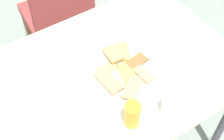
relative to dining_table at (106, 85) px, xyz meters
The scene contains 10 objects.
dining_table is the anchor object (origin of this frame).
dining_chair 0.80m from the dining_table, 80.90° to the left, with size 0.45×0.46×0.92m.
pide_platter 0.12m from the dining_table, 32.31° to the right, with size 0.34×0.34×0.05m.
salad_plate_greens 0.34m from the dining_table, 52.22° to the left, with size 0.23×0.23×0.04m.
salad_plate_rice 0.28m from the dining_table, 167.25° to the left, with size 0.21×0.21×0.06m.
soda_can 0.31m from the dining_table, 99.17° to the right, with size 0.07×0.07×0.12m, color orange.
drinking_glass 0.36m from the dining_table, 69.97° to the right, with size 0.07×0.07×0.09m, color silver.
paper_napkin 0.50m from the dining_table, 21.62° to the right, with size 0.12×0.12×0.00m, color white.
fork 0.51m from the dining_table, 23.54° to the right, with size 0.20×0.01×0.01m, color silver.
spoon 0.50m from the dining_table, 19.66° to the right, with size 0.19×0.02×0.01m, color silver.
Camera 1 is at (-0.47, -0.78, 1.94)m, focal length 51.87 mm.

